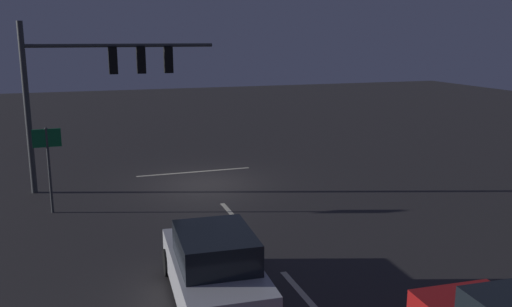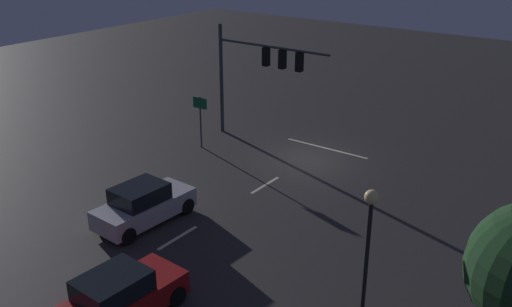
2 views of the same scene
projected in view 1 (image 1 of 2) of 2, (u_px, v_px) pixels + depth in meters
The scene contains 7 objects.
ground_plane at pixel (204, 183), 21.88m from camera, with size 80.00×80.00×0.00m, color #2D2B2B.
traffic_signal_assembly at pixel (98, 75), 20.39m from camera, with size 7.12×0.47×6.36m.
lane_dash_far at pixel (231, 213), 18.17m from camera, with size 2.20×0.16×0.01m, color beige.
lane_dash_mid at pixel (300, 291), 12.61m from camera, with size 2.20×0.16×0.01m, color beige.
stop_bar at pixel (194, 172), 23.60m from camera, with size 5.00×0.16×0.01m, color beige.
car_approaching at pixel (214, 268), 11.95m from camera, with size 2.08×4.44×1.70m.
route_sign at pixel (48, 152), 17.76m from camera, with size 0.90×0.10×2.91m.
Camera 1 is at (4.63, 20.71, 5.85)m, focal length 37.87 mm.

